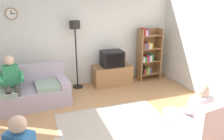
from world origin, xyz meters
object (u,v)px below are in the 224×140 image
Objects in this scene: tv at (112,59)px; floor_lamp at (75,36)px; person_on_couch at (12,80)px; armchair_near_bookshelf at (198,129)px; person_in_right_armchair at (196,110)px; tv_stand at (112,75)px; bookshelf at (148,54)px; couch at (27,93)px.

floor_lamp is at bearing 172.89° from tv.
person_on_couch is (-1.60, -0.82, -0.75)m from floor_lamp.
tv is at bearing 15.01° from person_on_couch.
person_in_right_armchair reaches higher than armchair_near_bookshelf.
floor_lamp reaches higher than person_in_right_armchair.
floor_lamp reaches higher than tv_stand.
tv reaches higher than tv_stand.
floor_lamp is at bearing 179.20° from bookshelf.
person_on_couch reaches higher than couch.
person_on_couch reaches higher than tv_stand.
armchair_near_bookshelf is (0.46, -3.11, -0.49)m from tv.
tv_stand is 0.98× the size of person_in_right_armchair.
tv is at bearing 98.41° from armchair_near_bookshelf.
couch is at bearing -165.28° from tv_stand.
armchair_near_bookshelf is at bearing -102.50° from bookshelf.
bookshelf is 3.32m from armchair_near_bookshelf.
couch is 1.89m from floor_lamp.
person_on_couch reaches higher than tv.
person_in_right_armchair is (-0.01, 0.09, 0.32)m from armchair_near_bookshelf.
bookshelf is at bearing 4.55° from tv.
tv is (-0.00, -0.02, 0.50)m from tv_stand.
person_on_couch reaches higher than armchair_near_bookshelf.
tv_stand is 2.72m from person_on_couch.
bookshelf is 1.41× the size of person_in_right_armchair.
armchair_near_bookshelf reaches higher than tv_stand.
person_in_right_armchair is at bearing 98.35° from armchair_near_bookshelf.
floor_lamp is at bearing 174.29° from tv_stand.
tv is 3.18m from armchair_near_bookshelf.
floor_lamp is (-0.99, 0.12, 0.67)m from tv.
bookshelf is at bearing -0.80° from floor_lamp.
couch is 3.59m from bookshelf.
floor_lamp is at bearing 27.07° from person_on_couch.
tv is 0.61× the size of armchair_near_bookshelf.
armchair_near_bookshelf is at bearing -65.85° from floor_lamp.
bookshelf is 0.85× the size of floor_lamp.
bookshelf is at bearing 77.50° from armchair_near_bookshelf.
tv is (2.32, 0.59, 0.46)m from couch.
armchair_near_bookshelf is at bearing -38.38° from person_on_couch.
person_on_couch is at bearing 142.54° from person_in_right_armchair.
person_on_couch is at bearing -164.49° from tv_stand.
bookshelf reaches higher than person_on_couch.
bookshelf is at bearing 11.83° from person_on_couch.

